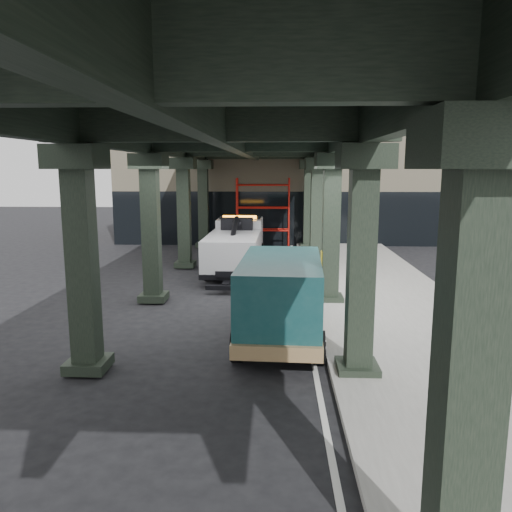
# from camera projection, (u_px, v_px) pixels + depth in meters

# --- Properties ---
(ground) EXTENTS (90.00, 90.00, 0.00)m
(ground) POSITION_uv_depth(u_px,v_px,m) (249.00, 320.00, 15.03)
(ground) COLOR black
(ground) RESTS_ON ground
(sidewalk) EXTENTS (5.00, 40.00, 0.15)m
(sidewalk) POSITION_uv_depth(u_px,v_px,m) (386.00, 302.00, 16.80)
(sidewalk) COLOR gray
(sidewalk) RESTS_ON ground
(lane_stripe) EXTENTS (0.12, 38.00, 0.01)m
(lane_stripe) POSITION_uv_depth(u_px,v_px,m) (302.00, 303.00, 16.92)
(lane_stripe) COLOR silver
(lane_stripe) RESTS_ON ground
(viaduct) EXTENTS (7.40, 32.00, 6.40)m
(viaduct) POSITION_uv_depth(u_px,v_px,m) (240.00, 139.00, 16.07)
(viaduct) COLOR black
(viaduct) RESTS_ON ground
(building) EXTENTS (22.00, 10.00, 8.00)m
(building) POSITION_uv_depth(u_px,v_px,m) (295.00, 177.00, 33.94)
(building) COLOR #C6B793
(building) RESTS_ON ground
(scaffolding) EXTENTS (3.08, 0.88, 4.00)m
(scaffolding) POSITION_uv_depth(u_px,v_px,m) (263.00, 211.00, 29.08)
(scaffolding) COLOR red
(scaffolding) RESTS_ON ground
(tow_truck) EXTENTS (2.37, 7.53, 2.45)m
(tow_truck) POSITION_uv_depth(u_px,v_px,m) (237.00, 244.00, 22.20)
(tow_truck) COLOR black
(tow_truck) RESTS_ON ground
(towed_van) EXTENTS (2.43, 5.59, 2.23)m
(towed_van) POSITION_uv_depth(u_px,v_px,m) (281.00, 295.00, 13.26)
(towed_van) COLOR #113C3E
(towed_van) RESTS_ON ground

